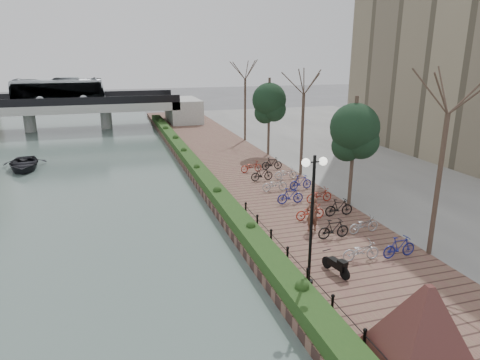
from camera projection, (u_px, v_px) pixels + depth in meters
name	position (u px, v px, depth m)	size (l,w,h in m)	color
ground	(283.00, 317.00, 15.69)	(220.00, 220.00, 0.00)	#59595B
promenade	(244.00, 176.00, 32.79)	(8.00, 75.00, 0.50)	brown
inland_pavement	(419.00, 162.00, 37.25)	(24.00, 75.00, 0.50)	slate
hedge	(194.00, 165.00, 33.98)	(1.10, 56.00, 0.60)	#1A3C15
chain_fence	(297.00, 266.00, 17.68)	(0.10, 14.10, 0.70)	black
granite_monument	(424.00, 327.00, 12.08)	(5.09, 5.09, 2.68)	#4F2122
lamppost	(313.00, 194.00, 16.04)	(1.02, 0.32, 5.22)	black
motorcycle	(336.00, 264.00, 17.66)	(0.43, 1.39, 0.87)	black
pedestrian	(312.00, 214.00, 21.85)	(0.67, 0.44, 1.85)	brown
bicycle_parking	(305.00, 195.00, 26.09)	(2.40, 17.32, 1.00)	#AEAFB3
street_trees	(323.00, 141.00, 28.51)	(3.20, 37.12, 6.80)	#382C21
bridge	(34.00, 104.00, 52.05)	(36.00, 10.77, 6.50)	#A2A29C
boat	(24.00, 164.00, 35.44)	(3.42, 4.79, 0.99)	black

